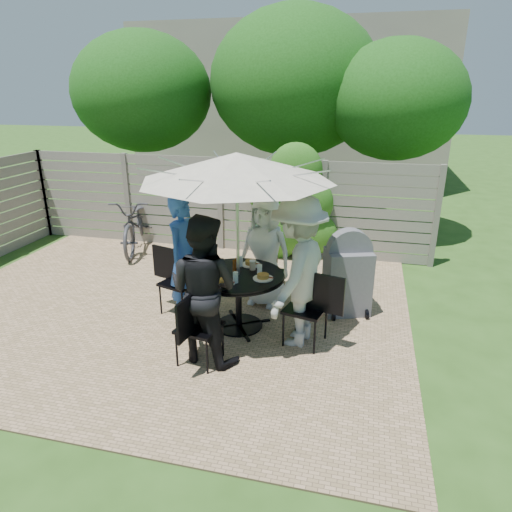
% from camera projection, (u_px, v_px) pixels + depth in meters
% --- Properties ---
extents(backyard_envelope, '(60.00, 60.00, 5.00)m').
position_uv_depth(backyard_envelope, '(290.00, 103.00, 14.97)').
color(backyard_envelope, '#2A4E18').
rests_on(backyard_envelope, ground).
extents(patio_table, '(1.43, 1.43, 0.78)m').
position_uv_depth(patio_table, '(238.00, 290.00, 6.04)').
color(patio_table, black).
rests_on(patio_table, ground).
extents(umbrella, '(2.89, 2.89, 2.35)m').
position_uv_depth(umbrella, '(237.00, 167.00, 5.47)').
color(umbrella, silver).
rests_on(umbrella, ground).
extents(chair_back, '(0.47, 0.67, 0.90)m').
position_uv_depth(chair_back, '(269.00, 283.00, 6.95)').
color(chair_back, black).
rests_on(chair_back, ground).
extents(person_back, '(0.90, 0.68, 1.64)m').
position_uv_depth(person_back, '(265.00, 252.00, 6.64)').
color(person_back, white).
rests_on(person_back, ground).
extents(chair_left, '(0.74, 0.58, 0.97)m').
position_uv_depth(chair_left, '(180.00, 294.00, 6.53)').
color(chair_left, black).
rests_on(chair_left, ground).
extents(person_left, '(0.55, 0.71, 1.75)m').
position_uv_depth(person_left, '(185.00, 258.00, 6.27)').
color(person_left, '#2956B4').
rests_on(person_left, ground).
extents(chair_front, '(0.52, 0.72, 0.95)m').
position_uv_depth(chair_front, '(199.00, 342.00, 5.32)').
color(chair_front, black).
rests_on(chair_front, ground).
extents(person_front, '(1.00, 0.85, 1.79)m').
position_uv_depth(person_front, '(203.00, 290.00, 5.22)').
color(person_front, black).
rests_on(person_front, ground).
extents(chair_right, '(0.76, 0.58, 0.99)m').
position_uv_depth(chair_right, '(306.00, 323.00, 5.72)').
color(chair_right, black).
rests_on(chair_right, ground).
extents(person_right, '(0.97, 1.37, 1.92)m').
position_uv_depth(person_right, '(298.00, 272.00, 5.55)').
color(person_right, '#AFADAA').
rests_on(person_right, ground).
extents(plate_back, '(0.26, 0.26, 0.06)m').
position_uv_depth(plate_back, '(251.00, 263.00, 6.25)').
color(plate_back, white).
rests_on(plate_back, patio_table).
extents(plate_left, '(0.26, 0.26, 0.06)m').
position_uv_depth(plate_left, '(215.00, 268.00, 6.10)').
color(plate_left, white).
rests_on(plate_left, patio_table).
extents(plate_front, '(0.26, 0.26, 0.06)m').
position_uv_depth(plate_front, '(224.00, 282.00, 5.65)').
color(plate_front, white).
rests_on(plate_front, patio_table).
extents(plate_right, '(0.26, 0.26, 0.06)m').
position_uv_depth(plate_right, '(263.00, 277.00, 5.80)').
color(plate_right, white).
rests_on(plate_right, patio_table).
extents(glass_back, '(0.07, 0.07, 0.14)m').
position_uv_depth(glass_back, '(240.00, 261.00, 6.19)').
color(glass_back, silver).
rests_on(glass_back, patio_table).
extents(glass_left, '(0.07, 0.07, 0.14)m').
position_uv_depth(glass_left, '(217.00, 268.00, 5.95)').
color(glass_left, silver).
rests_on(glass_left, patio_table).
extents(glass_front, '(0.07, 0.07, 0.14)m').
position_uv_depth(glass_front, '(236.00, 277.00, 5.67)').
color(glass_front, silver).
rests_on(glass_front, patio_table).
extents(glass_right, '(0.07, 0.07, 0.14)m').
position_uv_depth(glass_right, '(260.00, 270.00, 5.91)').
color(glass_right, silver).
rests_on(glass_right, patio_table).
extents(syrup_jug, '(0.09, 0.09, 0.16)m').
position_uv_depth(syrup_jug, '(236.00, 266.00, 6.00)').
color(syrup_jug, '#59280C').
rests_on(syrup_jug, patio_table).
extents(coffee_cup, '(0.08, 0.08, 0.12)m').
position_uv_depth(coffee_cup, '(253.00, 265.00, 6.08)').
color(coffee_cup, '#C6B293').
rests_on(coffee_cup, patio_table).
extents(bicycle, '(1.26, 2.19, 1.09)m').
position_uv_depth(bicycle, '(137.00, 223.00, 9.07)').
color(bicycle, '#333338').
rests_on(bicycle, ground).
extents(bbq_grill, '(0.74, 0.65, 1.26)m').
position_uv_depth(bbq_grill, '(347.00, 276.00, 6.44)').
color(bbq_grill, slate).
rests_on(bbq_grill, ground).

